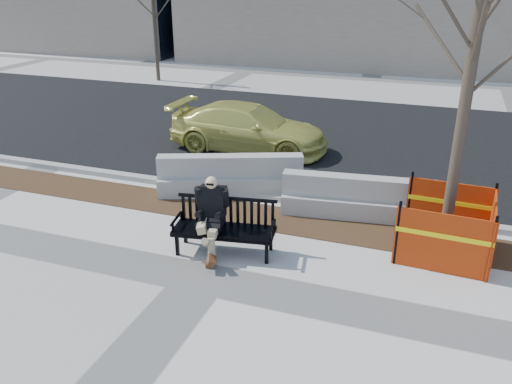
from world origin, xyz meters
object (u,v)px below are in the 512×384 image
Objects in this scene: seated_man at (212,250)px; bench at (225,252)px; tree_fence at (442,252)px; sedan at (249,150)px; jersey_barrier_right at (356,216)px; jersey_barrier_left at (231,194)px.

bench is at bearing -11.53° from seated_man.
tree_fence is 7.03m from sedan.
jersey_barrier_right is at bearing 36.70° from seated_man.
sedan is 1.44× the size of jersey_barrier_right.
jersey_barrier_left is at bearing 95.48° from seated_man.
jersey_barrier_left is (-4.74, 1.23, 0.00)m from tree_fence.
sedan is (-1.43, 5.77, 0.00)m from seated_man.
jersey_barrier_right is at bearing 40.19° from bench.
bench is at bearing -91.53° from jersey_barrier_left.
sedan reaches higher than jersey_barrier_left.
sedan is (-5.48, 4.41, 0.00)m from tree_fence.
sedan is at bearing 81.59° from jersey_barrier_left.
bench reaches higher than jersey_barrier_right.
tree_fence is at bearing -37.02° from jersey_barrier_right.
seated_man is 0.31× the size of sedan.
jersey_barrier_left is at bearing 165.43° from tree_fence.
sedan is (-1.69, 5.78, 0.00)m from bench.
seated_man is 0.24× the size of tree_fence.
tree_fence reaches higher than bench.
sedan reaches higher than jersey_barrier_right.
tree_fence reaches higher than seated_man.
seated_man is at bearing 168.47° from bench.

